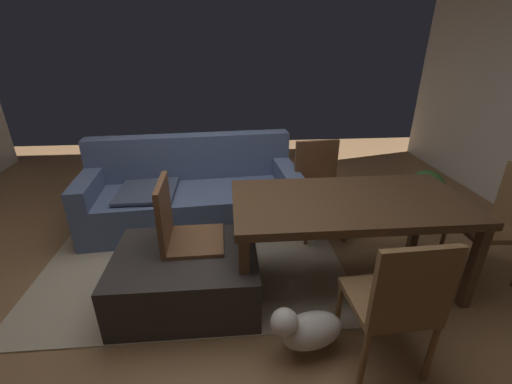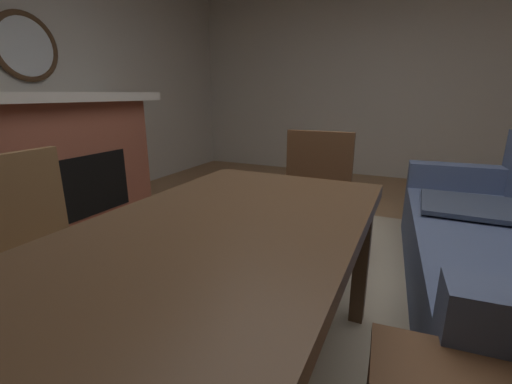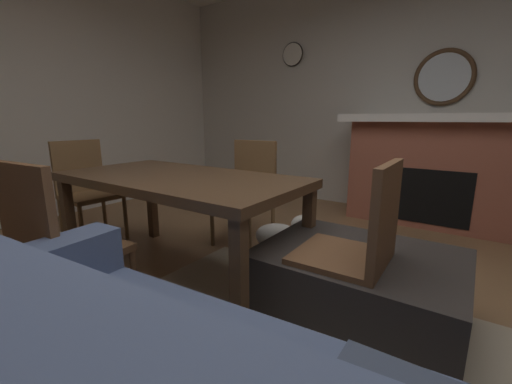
# 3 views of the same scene
# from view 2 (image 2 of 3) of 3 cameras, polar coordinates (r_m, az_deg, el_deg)

# --- Properties ---
(floor) EXTENTS (8.17, 8.17, 0.00)m
(floor) POSITION_cam_2_polar(r_m,az_deg,el_deg) (2.21, 12.35, -16.10)
(floor) COLOR olive
(wall_left) EXTENTS (0.12, 6.33, 2.88)m
(wall_left) POSITION_cam_2_polar(r_m,az_deg,el_deg) (5.27, 22.21, 17.96)
(wall_left) COLOR beige
(wall_left) RESTS_ON ground
(area_rug) EXTENTS (2.60, 2.00, 0.01)m
(area_rug) POSITION_cam_2_polar(r_m,az_deg,el_deg) (2.37, 19.62, -14.26)
(area_rug) COLOR tan
(area_rug) RESTS_ON ground
(fireplace) EXTENTS (1.81, 0.76, 1.17)m
(fireplace) POSITION_cam_2_polar(r_m,az_deg,el_deg) (3.67, -29.20, 5.08)
(fireplace) COLOR #9E5642
(fireplace) RESTS_ON ground
(round_wall_mirror) EXTENTS (0.60, 0.05, 0.60)m
(round_wall_mirror) POSITION_cam_2_polar(r_m,az_deg,el_deg) (3.88, -33.89, 19.38)
(round_wall_mirror) COLOR #4C331E
(ottoman_coffee_table) EXTENTS (1.04, 0.80, 0.42)m
(ottoman_coffee_table) POSITION_cam_2_polar(r_m,az_deg,el_deg) (2.38, 5.61, -7.66)
(ottoman_coffee_table) COLOR #2D2826
(ottoman_coffee_table) RESTS_ON ground
(tv_remote) EXTENTS (0.09, 0.17, 0.02)m
(tv_remote) POSITION_cam_2_polar(r_m,az_deg,el_deg) (2.36, 8.57, -2.19)
(tv_remote) COLOR black
(tv_remote) RESTS_ON ottoman_coffee_table
(dining_table) EXTENTS (1.76, 0.89, 0.74)m
(dining_table) POSITION_cam_2_polar(r_m,az_deg,el_deg) (1.12, -8.59, -10.79)
(dining_table) COLOR #513823
(dining_table) RESTS_ON ground
(dining_chair_south) EXTENTS (0.46, 0.46, 0.93)m
(dining_chair_south) POSITION_cam_2_polar(r_m,az_deg,el_deg) (1.74, -32.30, -8.13)
(dining_chair_south) COLOR brown
(dining_chair_south) RESTS_ON ground
(dining_chair_west) EXTENTS (0.45, 0.45, 0.93)m
(dining_chair_west) POSITION_cam_2_polar(r_m,az_deg,el_deg) (2.26, 9.51, -0.60)
(dining_chair_west) COLOR brown
(dining_chair_west) RESTS_ON ground
(small_dog) EXTENTS (0.49, 0.31, 0.32)m
(small_dog) POSITION_cam_2_polar(r_m,az_deg,el_deg) (2.04, -17.44, -13.43)
(small_dog) COLOR silver
(small_dog) RESTS_ON ground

